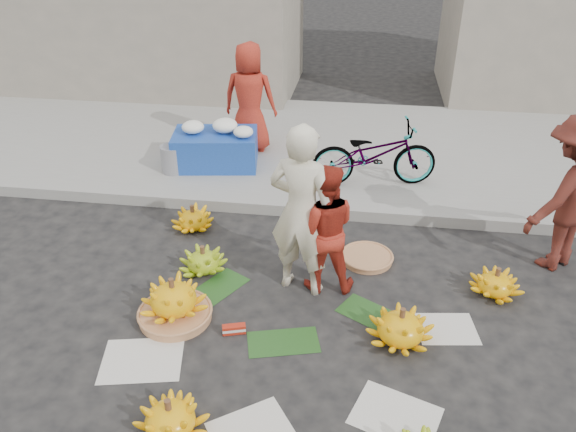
# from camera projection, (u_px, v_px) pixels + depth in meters

# --- Properties ---
(ground) EXTENTS (80.00, 80.00, 0.00)m
(ground) POSITION_uv_depth(u_px,v_px,m) (297.00, 329.00, 5.30)
(ground) COLOR black
(ground) RESTS_ON ground
(curb) EXTENTS (40.00, 0.25, 0.15)m
(curb) POSITION_uv_depth(u_px,v_px,m) (319.00, 209.00, 7.14)
(curb) COLOR gray
(curb) RESTS_ON ground
(sidewalk) EXTENTS (40.00, 4.00, 0.12)m
(sidewalk) POSITION_uv_depth(u_px,v_px,m) (332.00, 146.00, 8.95)
(sidewalk) COLOR gray
(sidewalk) RESTS_ON ground
(newspaper_scatter) EXTENTS (3.20, 1.80, 0.00)m
(newspaper_scatter) POSITION_uv_depth(u_px,v_px,m) (284.00, 393.00, 4.61)
(newspaper_scatter) COLOR silver
(newspaper_scatter) RESTS_ON ground
(banana_leaves) EXTENTS (2.00, 1.00, 0.00)m
(banana_leaves) POSITION_uv_depth(u_px,v_px,m) (289.00, 314.00, 5.48)
(banana_leaves) COLOR #1A4416
(banana_leaves) RESTS_ON ground
(banana_bunch_0) EXTENTS (0.81, 0.81, 0.47)m
(banana_bunch_0) POSITION_uv_depth(u_px,v_px,m) (174.00, 302.00, 5.32)
(banana_bunch_0) COLOR #AB6F47
(banana_bunch_0) RESTS_ON ground
(banana_bunch_1) EXTENTS (0.58, 0.58, 0.34)m
(banana_bunch_1) POSITION_uv_depth(u_px,v_px,m) (170.00, 419.00, 4.21)
(banana_bunch_1) COLOR yellow
(banana_bunch_1) RESTS_ON ground
(banana_bunch_4) EXTENTS (0.68, 0.68, 0.37)m
(banana_bunch_4) POSITION_uv_depth(u_px,v_px,m) (401.00, 327.00, 5.08)
(banana_bunch_4) COLOR yellow
(banana_bunch_4) RESTS_ON ground
(banana_bunch_5) EXTENTS (0.64, 0.64, 0.32)m
(banana_bunch_5) POSITION_uv_depth(u_px,v_px,m) (496.00, 283.00, 5.69)
(banana_bunch_5) COLOR yellow
(banana_bunch_5) RESTS_ON ground
(banana_bunch_6) EXTENTS (0.62, 0.62, 0.31)m
(banana_bunch_6) POSITION_uv_depth(u_px,v_px,m) (203.00, 261.00, 6.04)
(banana_bunch_6) COLOR #7AA217
(banana_bunch_6) RESTS_ON ground
(banana_bunch_7) EXTENTS (0.55, 0.55, 0.32)m
(banana_bunch_7) POSITION_uv_depth(u_px,v_px,m) (193.00, 219.00, 6.81)
(banana_bunch_7) COLOR yellow
(banana_bunch_7) RESTS_ON ground
(basket_spare) EXTENTS (0.66, 0.66, 0.06)m
(basket_spare) POSITION_uv_depth(u_px,v_px,m) (367.00, 258.00, 6.26)
(basket_spare) COLOR #AB6F47
(basket_spare) RESTS_ON ground
(incense_stack) EXTENTS (0.23, 0.13, 0.09)m
(incense_stack) POSITION_uv_depth(u_px,v_px,m) (234.00, 329.00, 5.22)
(incense_stack) COLOR #B32513
(incense_stack) RESTS_ON ground
(vendor_cream) EXTENTS (0.74, 0.58, 1.80)m
(vendor_cream) POSITION_uv_depth(u_px,v_px,m) (301.00, 212.00, 5.42)
(vendor_cream) COLOR #EAE3C5
(vendor_cream) RESTS_ON ground
(vendor_red) EXTENTS (0.72, 0.59, 1.37)m
(vendor_red) POSITION_uv_depth(u_px,v_px,m) (324.00, 229.00, 5.54)
(vendor_red) COLOR red
(vendor_red) RESTS_ON ground
(man_striped) EXTENTS (1.26, 1.21, 1.72)m
(man_striped) POSITION_uv_depth(u_px,v_px,m) (569.00, 194.00, 5.81)
(man_striped) COLOR maroon
(man_striped) RESTS_ON ground
(flower_table) EXTENTS (1.27, 0.90, 0.69)m
(flower_table) POSITION_uv_depth(u_px,v_px,m) (216.00, 147.00, 8.06)
(flower_table) COLOR #183E9E
(flower_table) RESTS_ON sidewalk
(grey_bucket) EXTENTS (0.34, 0.34, 0.39)m
(grey_bucket) POSITION_uv_depth(u_px,v_px,m) (173.00, 159.00, 7.91)
(grey_bucket) COLOR gray
(grey_bucket) RESTS_ON sidewalk
(flower_vendor) EXTENTS (0.82, 0.55, 1.62)m
(flower_vendor) POSITION_uv_depth(u_px,v_px,m) (250.00, 98.00, 8.32)
(flower_vendor) COLOR red
(flower_vendor) RESTS_ON sidewalk
(bicycle) EXTENTS (0.88, 1.74, 0.88)m
(bicycle) POSITION_uv_depth(u_px,v_px,m) (374.00, 154.00, 7.45)
(bicycle) COLOR gray
(bicycle) RESTS_ON sidewalk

